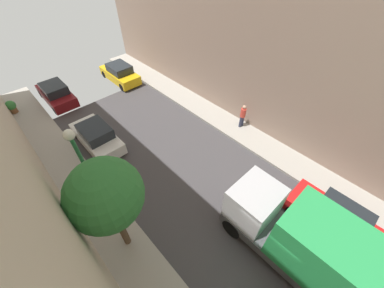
{
  "coord_description": "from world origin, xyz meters",
  "views": [
    {
      "loc": [
        -5.54,
        -0.7,
        10.57
      ],
      "look_at": [
        1.4,
        6.66,
        0.5
      ],
      "focal_mm": 21.27,
      "sensor_mm": 36.0,
      "label": 1
    }
  ],
  "objects_px": {
    "parked_car_right_3": "(120,74)",
    "potted_plant_2": "(11,106)",
    "lamp_post": "(82,160)",
    "pedestrian": "(243,115)",
    "parked_car_left_2": "(97,137)",
    "parked_car_left_3": "(56,94)",
    "delivery_truck": "(311,247)",
    "parked_car_right_2": "(335,219)",
    "street_tree_0": "(105,195)"
  },
  "relations": [
    {
      "from": "parked_car_right_3",
      "to": "pedestrian",
      "type": "relative_size",
      "value": 2.44
    },
    {
      "from": "parked_car_right_2",
      "to": "pedestrian",
      "type": "xyz_separation_m",
      "value": [
        2.71,
        7.51,
        0.35
      ]
    },
    {
      "from": "parked_car_right_3",
      "to": "potted_plant_2",
      "type": "height_order",
      "value": "parked_car_right_3"
    },
    {
      "from": "street_tree_0",
      "to": "lamp_post",
      "type": "relative_size",
      "value": 1.04
    },
    {
      "from": "parked_car_right_3",
      "to": "delivery_truck",
      "type": "height_order",
      "value": "delivery_truck"
    },
    {
      "from": "pedestrian",
      "to": "parked_car_left_3",
      "type": "bearing_deg",
      "value": 123.91
    },
    {
      "from": "street_tree_0",
      "to": "pedestrian",
      "type": "bearing_deg",
      "value": 8.57
    },
    {
      "from": "parked_car_right_3",
      "to": "lamp_post",
      "type": "xyz_separation_m",
      "value": [
        -7.3,
        -10.49,
        2.74
      ]
    },
    {
      "from": "parked_car_left_2",
      "to": "parked_car_left_3",
      "type": "xyz_separation_m",
      "value": [
        0.0,
        6.81,
        0.0
      ]
    },
    {
      "from": "pedestrian",
      "to": "street_tree_0",
      "type": "relative_size",
      "value": 0.33
    },
    {
      "from": "delivery_truck",
      "to": "lamp_post",
      "type": "bearing_deg",
      "value": 119.02
    },
    {
      "from": "street_tree_0",
      "to": "potted_plant_2",
      "type": "xyz_separation_m",
      "value": [
        -0.98,
        14.24,
        -3.26
      ]
    },
    {
      "from": "delivery_truck",
      "to": "potted_plant_2",
      "type": "height_order",
      "value": "delivery_truck"
    },
    {
      "from": "parked_car_right_2",
      "to": "street_tree_0",
      "type": "relative_size",
      "value": 0.81
    },
    {
      "from": "parked_car_right_3",
      "to": "street_tree_0",
      "type": "height_order",
      "value": "street_tree_0"
    },
    {
      "from": "parked_car_left_3",
      "to": "delivery_truck",
      "type": "xyz_separation_m",
      "value": [
        2.7,
        -19.32,
        1.07
      ]
    },
    {
      "from": "street_tree_0",
      "to": "potted_plant_2",
      "type": "height_order",
      "value": "street_tree_0"
    },
    {
      "from": "potted_plant_2",
      "to": "pedestrian",
      "type": "bearing_deg",
      "value": -48.67
    },
    {
      "from": "parked_car_left_3",
      "to": "lamp_post",
      "type": "bearing_deg",
      "value": -99.78
    },
    {
      "from": "delivery_truck",
      "to": "pedestrian",
      "type": "xyz_separation_m",
      "value": [
        5.41,
        7.25,
        -0.71
      ]
    },
    {
      "from": "street_tree_0",
      "to": "parked_car_right_3",
      "type": "bearing_deg",
      "value": 60.22
    },
    {
      "from": "parked_car_left_3",
      "to": "lamp_post",
      "type": "distance_m",
      "value": 11.52
    },
    {
      "from": "parked_car_left_2",
      "to": "delivery_truck",
      "type": "bearing_deg",
      "value": -77.82
    },
    {
      "from": "parked_car_left_2",
      "to": "lamp_post",
      "type": "height_order",
      "value": "lamp_post"
    },
    {
      "from": "parked_car_left_3",
      "to": "lamp_post",
      "type": "relative_size",
      "value": 0.85
    },
    {
      "from": "parked_car_right_2",
      "to": "lamp_post",
      "type": "bearing_deg",
      "value": 130.49
    },
    {
      "from": "parked_car_right_3",
      "to": "lamp_post",
      "type": "relative_size",
      "value": 0.85
    },
    {
      "from": "delivery_truck",
      "to": "pedestrian",
      "type": "bearing_deg",
      "value": 53.24
    },
    {
      "from": "delivery_truck",
      "to": "street_tree_0",
      "type": "bearing_deg",
      "value": 129.91
    },
    {
      "from": "lamp_post",
      "to": "parked_car_left_2",
      "type": "bearing_deg",
      "value": 65.73
    },
    {
      "from": "parked_car_left_2",
      "to": "street_tree_0",
      "type": "bearing_deg",
      "value": -107.0
    },
    {
      "from": "parked_car_left_2",
      "to": "parked_car_left_3",
      "type": "height_order",
      "value": "same"
    },
    {
      "from": "parked_car_right_3",
      "to": "lamp_post",
      "type": "bearing_deg",
      "value": -124.84
    },
    {
      "from": "parked_car_left_3",
      "to": "street_tree_0",
      "type": "distance_m",
      "value": 14.14
    },
    {
      "from": "parked_car_left_3",
      "to": "parked_car_right_2",
      "type": "distance_m",
      "value": 20.31
    },
    {
      "from": "parked_car_left_3",
      "to": "parked_car_right_2",
      "type": "bearing_deg",
      "value": -74.58
    },
    {
      "from": "parked_car_left_3",
      "to": "lamp_post",
      "type": "xyz_separation_m",
      "value": [
        -1.9,
        -11.03,
        2.74
      ]
    },
    {
      "from": "parked_car_right_2",
      "to": "parked_car_left_3",
      "type": "bearing_deg",
      "value": 105.42
    },
    {
      "from": "parked_car_right_2",
      "to": "pedestrian",
      "type": "relative_size",
      "value": 2.44
    },
    {
      "from": "street_tree_0",
      "to": "potted_plant_2",
      "type": "relative_size",
      "value": 5.3
    },
    {
      "from": "parked_car_left_2",
      "to": "delivery_truck",
      "type": "height_order",
      "value": "delivery_truck"
    },
    {
      "from": "delivery_truck",
      "to": "potted_plant_2",
      "type": "xyz_separation_m",
      "value": [
        -5.75,
        19.95,
        -1.1
      ]
    },
    {
      "from": "parked_car_right_3",
      "to": "street_tree_0",
      "type": "relative_size",
      "value": 0.81
    },
    {
      "from": "parked_car_left_2",
      "to": "parked_car_right_2",
      "type": "height_order",
      "value": "same"
    },
    {
      "from": "parked_car_left_2",
      "to": "parked_car_right_3",
      "type": "bearing_deg",
      "value": 49.29
    },
    {
      "from": "potted_plant_2",
      "to": "lamp_post",
      "type": "bearing_deg",
      "value": -84.35
    },
    {
      "from": "parked_car_left_3",
      "to": "street_tree_0",
      "type": "xyz_separation_m",
      "value": [
        -2.08,
        -13.61,
        3.23
      ]
    },
    {
      "from": "lamp_post",
      "to": "parked_car_right_2",
      "type": "bearing_deg",
      "value": -49.51
    },
    {
      "from": "parked_car_left_3",
      "to": "potted_plant_2",
      "type": "relative_size",
      "value": 4.32
    },
    {
      "from": "lamp_post",
      "to": "pedestrian",
      "type": "bearing_deg",
      "value": -5.95
    }
  ]
}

